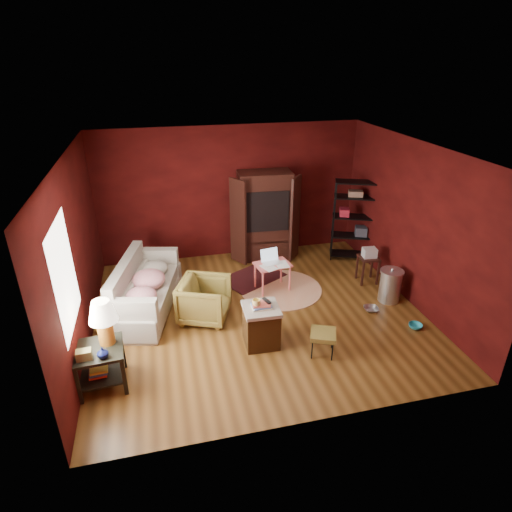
{
  "coord_description": "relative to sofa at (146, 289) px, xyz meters",
  "views": [
    {
      "loc": [
        -1.52,
        -6.08,
        4.12
      ],
      "look_at": [
        0.0,
        0.2,
        1.0
      ],
      "focal_mm": 30.0,
      "sensor_mm": 36.0,
      "label": 1
    }
  ],
  "objects": [
    {
      "name": "sofa",
      "position": [
        0.0,
        0.0,
        0.0
      ],
      "size": [
        1.13,
        2.19,
        0.82
      ],
      "primitive_type": "imported",
      "rotation": [
        0.0,
        0.0,
        1.31
      ],
      "color": "#A3998D",
      "rests_on": "ground"
    },
    {
      "name": "small_stand",
      "position": [
        4.19,
        0.02,
        0.13
      ],
      "size": [
        0.39,
        0.39,
        0.72
      ],
      "rotation": [
        0.0,
        0.0,
        -0.09
      ],
      "color": "#33130E",
      "rests_on": "ground"
    },
    {
      "name": "rug_round",
      "position": [
        2.47,
        0.12,
        -0.4
      ],
      "size": [
        1.95,
        1.95,
        0.01
      ],
      "rotation": [
        0.0,
        0.0,
        -0.31
      ],
      "color": "beige",
      "rests_on": "ground"
    },
    {
      "name": "pet_bowl_steel",
      "position": [
        3.79,
        -0.97,
        -0.28
      ],
      "size": [
        0.26,
        0.11,
        0.26
      ],
      "primitive_type": "imported",
      "rotation": [
        0.0,
        0.0,
        -0.2
      ],
      "color": "#B0B3B7",
      "rests_on": "ground"
    },
    {
      "name": "sofa_cushions",
      "position": [
        -0.05,
        0.01,
        0.0
      ],
      "size": [
        1.25,
        2.13,
        0.84
      ],
      "rotation": [
        0.0,
        0.0,
        -0.24
      ],
      "color": "#A3998D",
      "rests_on": "sofa"
    },
    {
      "name": "side_table",
      "position": [
        -0.55,
        -1.72,
        0.33
      ],
      "size": [
        0.67,
        0.67,
        1.24
      ],
      "rotation": [
        0.0,
        0.0,
        0.07
      ],
      "color": "black",
      "rests_on": "ground"
    },
    {
      "name": "mug",
      "position": [
        1.6,
        -1.45,
        0.38
      ],
      "size": [
        0.13,
        0.11,
        0.13
      ],
      "primitive_type": "imported",
      "rotation": [
        0.0,
        0.0,
        0.04
      ],
      "color": "#FDDC7B",
      "rests_on": "hamper"
    },
    {
      "name": "footstool",
      "position": [
        2.52,
        -1.86,
        -0.08
      ],
      "size": [
        0.48,
        0.48,
        0.38
      ],
      "rotation": [
        0.0,
        0.0,
        -0.39
      ],
      "color": "black",
      "rests_on": "ground"
    },
    {
      "name": "rug_oriental",
      "position": [
        2.04,
        0.68,
        -0.39
      ],
      "size": [
        1.44,
        1.28,
        0.01
      ],
      "rotation": [
        0.0,
        0.0,
        0.51
      ],
      "color": "#4A1318",
      "rests_on": "ground"
    },
    {
      "name": "hamper",
      "position": [
        1.69,
        -1.41,
        -0.07
      ],
      "size": [
        0.55,
        0.55,
        0.75
      ],
      "rotation": [
        0.0,
        0.0,
        -0.04
      ],
      "color": "#482910",
      "rests_on": "ground"
    },
    {
      "name": "laptop_desk",
      "position": [
        2.3,
        0.17,
        0.08
      ],
      "size": [
        0.7,
        0.59,
        0.79
      ],
      "rotation": [
        0.0,
        0.0,
        0.17
      ],
      "color": "#FF7474",
      "rests_on": "ground"
    },
    {
      "name": "trash_can",
      "position": [
        4.26,
        -0.71,
        -0.1
      ],
      "size": [
        0.45,
        0.45,
        0.65
      ],
      "rotation": [
        0.0,
        0.0,
        -0.08
      ],
      "color": "silver",
      "rests_on": "ground"
    },
    {
      "name": "tv_armoire",
      "position": [
        2.52,
        1.58,
        0.58
      ],
      "size": [
        1.49,
        0.85,
        1.89
      ],
      "rotation": [
        0.0,
        0.0,
        -0.07
      ],
      "color": "#33130E",
      "rests_on": "ground"
    },
    {
      "name": "wire_shelving",
      "position": [
        4.33,
        1.09,
        0.54
      ],
      "size": [
        0.92,
        0.64,
        1.73
      ],
      "rotation": [
        0.0,
        0.0,
        -0.36
      ],
      "color": "black",
      "rests_on": "ground"
    },
    {
      "name": "room",
      "position": [
        1.82,
        -0.58,
        0.99
      ],
      "size": [
        5.54,
        5.04,
        2.84
      ],
      "color": "brown",
      "rests_on": "ground"
    },
    {
      "name": "pet_bowl_turquoise",
      "position": [
        4.25,
        -1.61,
        -0.3
      ],
      "size": [
        0.23,
        0.13,
        0.22
      ],
      "primitive_type": "imported",
      "rotation": [
        0.0,
        0.0,
        0.31
      ],
      "color": "teal",
      "rests_on": "ground"
    },
    {
      "name": "vase",
      "position": [
        -0.53,
        -1.98,
        0.26
      ],
      "size": [
        0.17,
        0.17,
        0.15
      ],
      "primitive_type": "imported",
      "rotation": [
        0.0,
        0.0,
        -0.16
      ],
      "color": "#0E1447",
      "rests_on": "side_table"
    },
    {
      "name": "armchair",
      "position": [
        0.94,
        -0.52,
        -0.01
      ],
      "size": [
        0.96,
        0.99,
        0.8
      ],
      "primitive_type": "imported",
      "rotation": [
        0.0,
        0.0,
        1.18
      ],
      "color": "black",
      "rests_on": "ground"
    }
  ]
}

